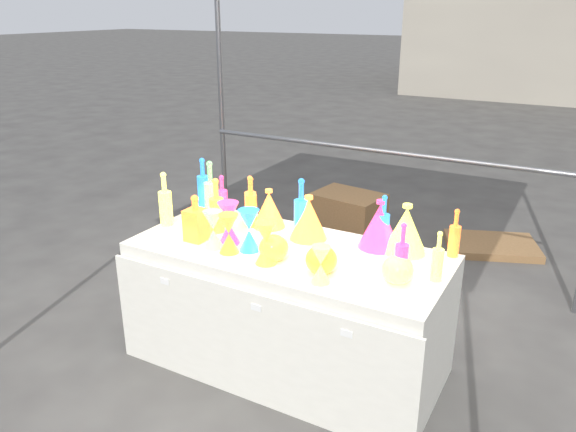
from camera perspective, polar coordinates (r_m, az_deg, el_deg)
The scene contains 30 objects.
ground at distance 3.55m, azimuth 0.00°, elevation -14.50°, with size 80.00×80.00×0.00m, color #5F5C58.
display_table at distance 3.34m, azimuth -0.08°, elevation -9.33°, with size 1.84×0.83×0.75m.
cardboard_box_closed at distance 5.21m, azimuth 6.09°, elevation -0.06°, with size 0.60×0.44×0.44m, color #996F45.
cardboard_box_flat at distance 5.34m, azimuth 19.97°, elevation -2.84°, with size 0.77×0.55×0.07m, color #996F45.
bottle_0 at distance 3.58m, azimuth -3.84°, elevation 1.85°, with size 0.08×0.08×0.29m, color red, non-canonical shape.
bottle_1 at distance 3.84m, azimuth -8.62°, elevation 3.37°, with size 0.08×0.08×0.34m, color #167E30, non-canonical shape.
bottle_2 at distance 3.46m, azimuth -3.77°, elevation 1.45°, with size 0.07×0.07×0.32m, color #F1A819, non-canonical shape.
bottle_3 at distance 3.67m, azimuth -6.71°, elevation 2.09°, with size 0.07×0.07×0.27m, color #1E51B0, non-canonical shape.
bottle_4 at distance 3.56m, azimuth -12.38°, elevation 1.72°, with size 0.08×0.08×0.34m, color #167589, non-canonical shape.
bottle_5 at distance 3.59m, azimuth -7.86°, elevation 2.57°, with size 0.08×0.08×0.39m, color #D029CA, non-canonical shape.
bottle_6 at distance 3.40m, azimuth -7.27°, elevation 1.09°, with size 0.09×0.09×0.34m, color red, non-canonical shape.
bottle_7 at distance 3.29m, azimuth 1.34°, elevation 0.82°, with size 0.09×0.09×0.36m, color #167E30, non-canonical shape.
decanter_1 at distance 3.30m, azimuth -9.35°, elevation -0.18°, with size 0.12×0.12×0.28m, color #F1A819, non-canonical shape.
hourglass_0 at distance 3.12m, azimuth -6.04°, elevation -1.78°, with size 0.11×0.11×0.23m, color #F1A819, non-canonical shape.
hourglass_1 at distance 3.24m, azimuth -6.04°, elevation -0.70°, with size 0.12×0.12×0.25m, color #1E51B0, non-canonical shape.
hourglass_2 at distance 2.77m, azimuth 3.35°, elevation -4.95°, with size 0.10×0.10×0.20m, color #167589, non-canonical shape.
hourglass_3 at distance 3.19m, azimuth -7.61°, elevation -1.38°, with size 0.11×0.11×0.22m, color #D029CA, non-canonical shape.
hourglass_4 at distance 2.97m, azimuth -2.27°, elevation -2.74°, with size 0.12×0.12×0.24m, color red, non-canonical shape.
hourglass_5 at distance 3.13m, azimuth -3.98°, elevation -1.46°, with size 0.12×0.12×0.24m, color #167E30, non-canonical shape.
globe_0 at distance 3.02m, azimuth -1.48°, elevation -3.39°, with size 0.16×0.16×0.13m, color red, non-canonical shape.
globe_1 at distance 2.83m, azimuth 11.05°, elevation -5.53°, with size 0.16×0.16×0.13m, color #167589, non-canonical shape.
globe_2 at distance 2.88m, azimuth 3.40°, elevation -4.60°, with size 0.17×0.17×0.13m, color #F1A819, non-canonical shape.
lampshade_0 at distance 3.46m, azimuth -1.94°, elevation 0.81°, with size 0.20×0.20×0.24m, color #F6FF35, non-canonical shape.
lampshade_1 at distance 3.28m, azimuth 2.10°, elevation -0.12°, with size 0.22×0.22×0.27m, color #F6FF35, non-canonical shape.
lampshade_2 at distance 3.20m, azimuth 9.31°, elevation -0.79°, with size 0.24×0.24×0.28m, color #1E51B0, non-canonical shape.
lampshade_3 at distance 3.16m, azimuth 11.88°, elevation -1.24°, with size 0.24×0.24×0.28m, color #167589, non-canonical shape.
bottle_8 at distance 3.19m, azimuth 9.66°, elevation -0.56°, with size 0.07×0.07×0.31m, color #167E30, non-canonical shape.
bottle_9 at distance 3.18m, azimuth 16.60°, elevation -1.64°, with size 0.06×0.06×0.27m, color #F1A819, non-canonical shape.
bottle_10 at distance 2.81m, azimuth 11.49°, elevation -3.66°, with size 0.07×0.07×0.31m, color #1E51B0, non-canonical shape.
bottle_11 at distance 2.87m, azimuth 14.98°, elevation -3.96°, with size 0.06×0.06×0.26m, color #167589, non-canonical shape.
Camera 1 is at (1.41, -2.55, 2.04)m, focal length 35.00 mm.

